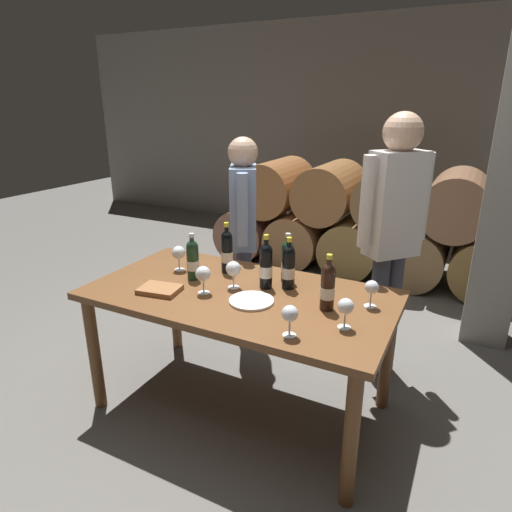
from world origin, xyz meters
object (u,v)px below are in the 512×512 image
wine_glass_0 (290,315)px  wine_glass_1 (233,269)px  wine_bottle_0 (328,286)px  taster_seated_left (244,225)px  tasting_notebook (160,290)px  wine_glass_2 (346,307)px  wine_bottle_3 (287,261)px  wine_glass_3 (372,288)px  wine_bottle_1 (289,267)px  wine_bottle_4 (266,265)px  dining_table (240,307)px  wine_bottle_2 (227,251)px  serving_plate (251,301)px  wine_bottle_5 (193,259)px  wine_glass_5 (203,274)px  sommelier_presenting (393,225)px  wine_glass_4 (179,253)px

wine_glass_0 → wine_glass_1: 0.61m
wine_bottle_0 → taster_seated_left: 1.12m
wine_glass_1 → taster_seated_left: taster_seated_left is taller
tasting_notebook → wine_glass_2: bearing=-5.5°
wine_bottle_3 → wine_glass_3: 0.53m
wine_bottle_0 → wine_bottle_1: wine_bottle_1 is taller
wine_glass_3 → wine_bottle_3: bearing=167.3°
wine_bottle_4 → tasting_notebook: size_ratio=1.43×
wine_glass_0 → wine_glass_3: 0.53m
dining_table → tasting_notebook: bearing=-153.1°
wine_bottle_2 → wine_bottle_4: wine_bottle_2 is taller
wine_bottle_4 → wine_glass_2: bearing=-25.9°
wine_glass_1 → serving_plate: wine_glass_1 is taller
wine_bottle_5 → wine_glass_3: size_ratio=1.95×
wine_bottle_2 → wine_glass_1: bearing=-51.4°
wine_bottle_3 → wine_glass_1: 0.33m
wine_bottle_2 → wine_bottle_5: size_ratio=1.12×
wine_glass_3 → wine_glass_0: bearing=-118.8°
wine_bottle_3 → wine_bottle_4: wine_bottle_4 is taller
wine_bottle_2 → wine_glass_1: (0.16, -0.20, -0.02)m
dining_table → wine_glass_0: bearing=-36.5°
wine_bottle_0 → wine_glass_5: size_ratio=1.87×
wine_glass_0 → sommelier_presenting: 1.11m
wine_bottle_2 → tasting_notebook: 0.49m
wine_glass_4 → dining_table: bearing=-13.8°
wine_bottle_5 → wine_glass_2: wine_bottle_5 is taller
wine_glass_4 → wine_glass_5: 0.40m
wine_bottle_3 → wine_glass_0: bearing=-65.8°
wine_glass_5 → wine_glass_4: bearing=145.6°
wine_bottle_3 → sommelier_presenting: size_ratio=0.17×
dining_table → wine_glass_0: wine_glass_0 is taller
wine_bottle_5 → serving_plate: (0.46, -0.13, -0.12)m
wine_glass_1 → sommelier_presenting: size_ratio=0.09×
wine_bottle_2 → taster_seated_left: 0.51m
wine_bottle_1 → taster_seated_left: taster_seated_left is taller
dining_table → wine_bottle_5: size_ratio=5.99×
wine_glass_1 → wine_glass_4: bearing=168.9°
wine_glass_5 → tasting_notebook: 0.27m
wine_bottle_1 → wine_bottle_3: wine_bottle_1 is taller
wine_bottle_1 → wine_bottle_4: wine_bottle_4 is taller
dining_table → wine_glass_3: bearing=11.6°
wine_glass_0 → tasting_notebook: bearing=171.7°
wine_bottle_1 → serving_plate: 0.31m
wine_glass_5 → wine_bottle_0: bearing=10.1°
wine_bottle_1 → wine_glass_0: (0.22, -0.50, -0.02)m
dining_table → wine_bottle_3: bearing=56.0°
dining_table → tasting_notebook: size_ratio=7.73×
wine_bottle_4 → sommelier_presenting: (0.57, 0.63, 0.15)m
wine_bottle_2 → wine_bottle_5: 0.23m
wine_bottle_5 → wine_glass_4: 0.18m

